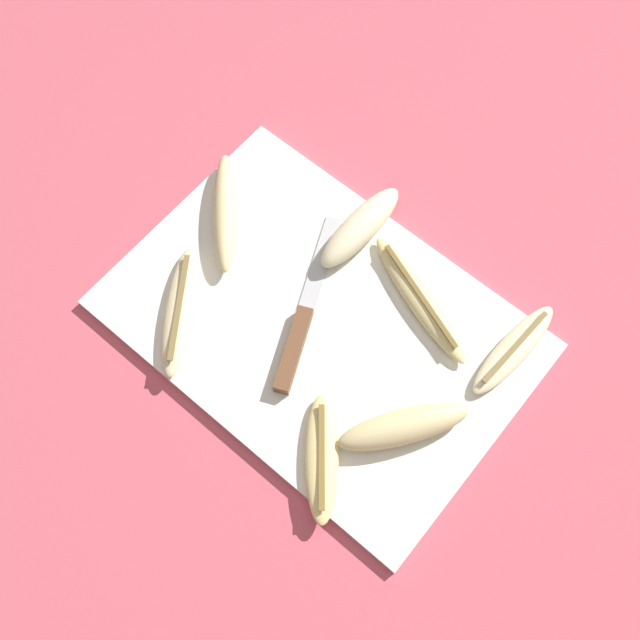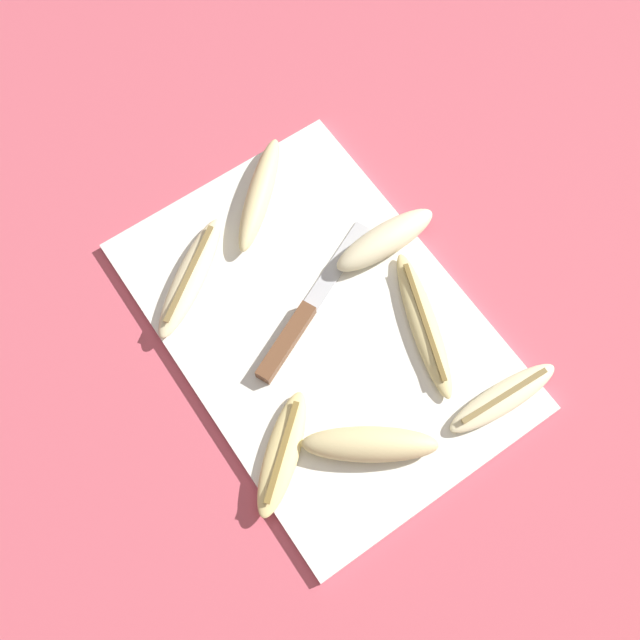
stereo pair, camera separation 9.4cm
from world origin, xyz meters
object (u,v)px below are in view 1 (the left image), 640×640
at_px(banana_pale_long, 514,349).
at_px(banana_golden_short, 322,458).
at_px(banana_ripe_center, 225,212).
at_px(knife, 298,332).
at_px(banana_spotted_left, 420,298).
at_px(banana_cream_curved, 180,310).
at_px(banana_mellow_near, 404,427).
at_px(banana_bright_far, 360,227).

height_order(banana_pale_long, banana_golden_short, same).
distance_m(banana_ripe_center, banana_pale_long, 0.41).
xyz_separation_m(knife, banana_golden_short, (0.12, -0.10, 0.00)).
bearing_deg(banana_spotted_left, banana_cream_curved, -136.87).
distance_m(banana_spotted_left, banana_golden_short, 0.24).
bearing_deg(banana_ripe_center, knife, -19.58).
bearing_deg(banana_spotted_left, banana_pale_long, 8.63).
height_order(knife, banana_pale_long, banana_pale_long).
distance_m(banana_pale_long, banana_cream_curved, 0.42).
distance_m(banana_ripe_center, banana_spotted_left, 0.28).
relative_size(knife, banana_pale_long, 1.52).
relative_size(banana_pale_long, banana_spotted_left, 0.78).
height_order(banana_mellow_near, banana_spotted_left, banana_mellow_near).
bearing_deg(banana_cream_curved, banana_pale_long, 32.84).
bearing_deg(banana_mellow_near, banana_cream_curved, -168.89).
height_order(banana_ripe_center, banana_golden_short, banana_ripe_center).
bearing_deg(banana_mellow_near, banana_spotted_left, 120.48).
height_order(knife, banana_bright_far, banana_bright_far).
bearing_deg(banana_pale_long, banana_spotted_left, -171.37).
bearing_deg(knife, banana_pale_long, 10.71).
relative_size(banana_golden_short, banana_bright_far, 0.96).
xyz_separation_m(banana_cream_curved, banana_golden_short, (0.26, -0.03, -0.00)).
bearing_deg(banana_pale_long, banana_bright_far, 178.28).
height_order(banana_spotted_left, banana_golden_short, same).
bearing_deg(knife, banana_cream_curved, -175.35).
relative_size(banana_pale_long, banana_cream_curved, 0.93).
height_order(banana_pale_long, banana_cream_curved, banana_cream_curved).
relative_size(knife, banana_golden_short, 1.65).
relative_size(knife, banana_cream_curved, 1.42).
distance_m(banana_mellow_near, banana_spotted_left, 0.17).
bearing_deg(banana_ripe_center, banana_cream_curved, -70.10).
distance_m(knife, banana_bright_far, 0.16).
bearing_deg(banana_bright_far, knife, -79.26).
distance_m(banana_pale_long, banana_bright_far, 0.25).
height_order(banana_spotted_left, banana_cream_curved, banana_cream_curved).
distance_m(banana_ripe_center, banana_mellow_near, 0.37).
distance_m(knife, banana_cream_curved, 0.15).
distance_m(knife, banana_mellow_near, 0.18).
bearing_deg(banana_golden_short, knife, 140.44).
relative_size(banana_mellow_near, banana_golden_short, 1.09).
bearing_deg(banana_golden_short, banana_ripe_center, 151.38).
height_order(banana_ripe_center, banana_pale_long, banana_ripe_center).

